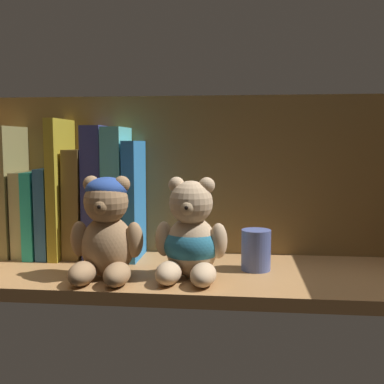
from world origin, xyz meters
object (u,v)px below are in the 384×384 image
object	(u,v)px
book_1	(1,196)
book_2	(14,190)
teddy_bear_smaller	(191,239)
book_7	(80,202)
book_10	(136,199)
pillar_candle	(256,250)
book_4	(43,212)
book_3	(30,212)
book_6	(66,188)
book_8	(99,191)
book_9	(119,192)
teddy_bear_larger	(106,230)
book_5	(55,211)

from	to	relation	value
book_1	book_2	distance (cm)	2.97
teddy_bear_smaller	book_1	bearing A→B (deg)	160.80
book_7	book_10	world-z (taller)	book_10
teddy_bear_smaller	pillar_candle	distance (cm)	11.83
book_1	book_4	world-z (taller)	book_1
book_3	book_7	distance (cm)	9.96
book_4	book_10	distance (cm)	18.14
book_1	book_6	bearing A→B (deg)	0.00
book_3	pillar_candle	size ratio (longest dim) A/B	2.32
book_8	pillar_candle	xyz separation A→B (cm)	(28.48, -7.58, -8.52)
book_2	book_4	distance (cm)	6.73
book_1	book_9	xyz separation A→B (cm)	(22.86, 0.00, 1.08)
teddy_bear_larger	book_6	bearing A→B (deg)	129.30
teddy_bear_smaller	pillar_candle	bearing A→B (deg)	28.31
book_8	book_1	bearing A→B (deg)	-180.00
book_4	book_7	xyz separation A→B (cm)	(7.35, -0.00, 1.96)
book_6	book_9	bearing A→B (deg)	-0.00
book_5	book_10	xyz separation A→B (cm)	(15.59, -0.00, 2.43)
book_2	book_5	bearing A→B (deg)	0.00
book_1	book_8	world-z (taller)	book_8
book_2	book_5	size ratio (longest dim) A/B	1.46
book_4	book_5	bearing A→B (deg)	0.00
book_4	book_9	xyz separation A→B (cm)	(14.76, -0.00, 3.95)
book_5	book_6	size ratio (longest dim) A/B	0.65
teddy_bear_larger	book_4	bearing A→B (deg)	138.61
book_3	book_6	size ratio (longest dim) A/B	0.62
book_7	pillar_candle	xyz separation A→B (cm)	(32.09, -7.58, -6.40)
book_3	book_4	size ratio (longest dim) A/B	0.99
book_7	book_2	bearing A→B (deg)	-180.00
book_3	pillar_candle	distance (cm)	42.75
book_7	teddy_bear_smaller	bearing A→B (deg)	-30.67
book_3	teddy_bear_larger	size ratio (longest dim) A/B	0.98
book_8	teddy_bear_smaller	bearing A→B (deg)	-35.36
book_2	book_6	xyz separation A→B (cm)	(9.96, 0.00, 0.62)
teddy_bear_larger	book_5	bearing A→B (deg)	134.22
book_8	book_9	bearing A→B (deg)	-0.00
teddy_bear_larger	book_3	bearing A→B (deg)	142.44
book_1	book_10	world-z (taller)	book_1
book_3	teddy_bear_larger	bearing A→B (deg)	-37.56
book_5	book_9	xyz separation A→B (cm)	(12.41, -0.00, 3.64)
book_1	book_7	bearing A→B (deg)	0.00
book_4	pillar_candle	bearing A→B (deg)	-10.88
book_9	teddy_bear_larger	world-z (taller)	book_9
book_6	book_7	distance (cm)	3.86
book_4	book_9	bearing A→B (deg)	-0.00
book_1	book_5	bearing A→B (deg)	0.00
book_4	book_3	bearing A→B (deg)	-180.00
book_10	teddy_bear_larger	bearing A→B (deg)	-95.74
book_4	teddy_bear_larger	bearing A→B (deg)	-41.39
book_2	book_7	xyz separation A→B (cm)	(12.72, 0.00, -2.09)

